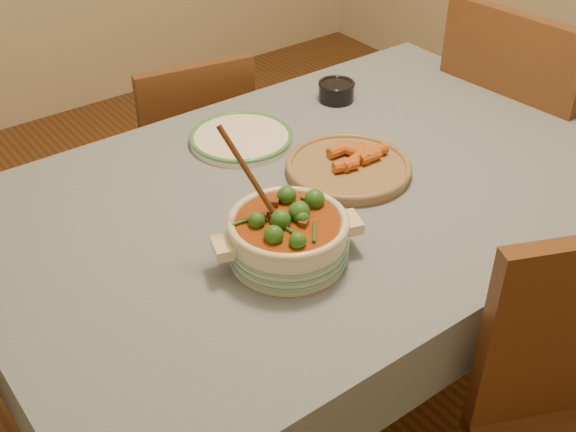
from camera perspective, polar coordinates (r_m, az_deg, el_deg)
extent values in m
plane|color=#4A2515|center=(2.30, 1.97, -13.64)|extent=(4.50, 4.50, 0.00)
cube|color=brown|center=(1.81, 2.43, 1.57)|extent=(1.60, 1.00, 0.05)
cube|color=slate|center=(1.80, 2.45, 2.32)|extent=(1.68, 1.08, 0.01)
cylinder|color=brown|center=(2.12, -21.43, -8.43)|extent=(0.07, 0.07, 0.70)
cylinder|color=brown|center=(2.70, 8.59, 4.18)|extent=(0.07, 0.07, 0.70)
cylinder|color=beige|center=(1.53, 0.01, -1.94)|extent=(0.32, 0.32, 0.10)
torus|color=beige|center=(1.50, 0.01, -0.44)|extent=(0.26, 0.26, 0.02)
cube|color=beige|center=(1.56, 4.94, -0.52)|extent=(0.06, 0.08, 0.03)
cube|color=beige|center=(1.49, -5.16, -2.51)|extent=(0.06, 0.08, 0.03)
cylinder|color=#923F15|center=(1.50, 0.01, -0.64)|extent=(0.22, 0.22, 0.02)
cylinder|color=white|center=(1.98, -3.70, 6.10)|extent=(0.37, 0.37, 0.02)
torus|color=#3D8751|center=(1.98, -3.71, 6.32)|extent=(0.28, 0.28, 0.01)
cylinder|color=black|center=(2.20, 3.84, 9.75)|extent=(0.13, 0.13, 0.05)
torus|color=black|center=(2.19, 3.87, 10.38)|extent=(0.11, 0.11, 0.01)
cylinder|color=black|center=(2.19, 3.86, 10.13)|extent=(0.09, 0.09, 0.01)
cylinder|color=#8B6C4D|center=(1.85, 4.79, 3.72)|extent=(0.41, 0.41, 0.02)
torus|color=#8B6C4D|center=(1.84, 4.81, 4.02)|extent=(0.32, 0.32, 0.02)
cube|color=brown|center=(2.61, -8.10, 4.69)|extent=(0.45, 0.45, 0.04)
cube|color=brown|center=(2.36, -7.05, 7.10)|extent=(0.39, 0.10, 0.42)
cylinder|color=brown|center=(2.90, -5.81, 3.43)|extent=(0.04, 0.04, 0.42)
cylinder|color=brown|center=(2.82, -12.08, 1.76)|extent=(0.04, 0.04, 0.42)
cylinder|color=brown|center=(2.64, -3.11, 0.03)|extent=(0.04, 0.04, 0.42)
cylinder|color=brown|center=(2.55, -9.93, -1.91)|extent=(0.04, 0.04, 0.42)
cube|color=brown|center=(2.63, 18.43, 5.60)|extent=(0.50, 0.50, 0.04)
cube|color=brown|center=(2.35, 16.72, 9.31)|extent=(0.08, 0.47, 0.50)
cylinder|color=brown|center=(2.99, 16.48, 4.14)|extent=(0.04, 0.04, 0.50)
cylinder|color=brown|center=(2.53, 18.65, -2.56)|extent=(0.04, 0.04, 0.50)
cylinder|color=brown|center=(2.70, 11.61, 1.32)|extent=(0.04, 0.04, 0.50)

